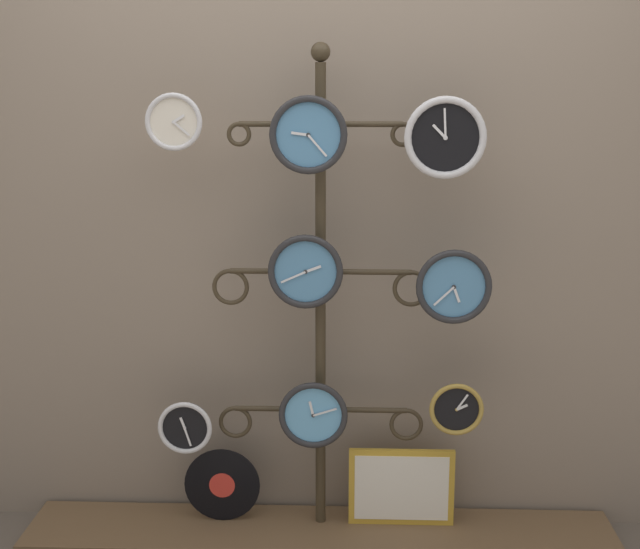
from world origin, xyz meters
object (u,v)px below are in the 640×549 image
object	(u,v)px
clock_top_right	(445,138)
clock_bottom_center	(313,415)
clock_top_left	(174,122)
clock_middle_right	(454,287)
picture_frame	(401,487)
clock_top_center	(308,135)
vinyl_record	(222,485)
clock_bottom_left	(185,427)
clock_middle_center	(306,271)
display_stand	(321,400)
clock_bottom_right	(456,409)

from	to	relation	value
clock_top_right	clock_bottom_center	bearing A→B (deg)	-179.97
clock_top_left	clock_middle_right	xyz separation A→B (m)	(0.96, -0.02, -0.56)
picture_frame	clock_bottom_center	bearing A→B (deg)	-166.38
clock_top_center	clock_top_right	bearing A→B (deg)	2.52
vinyl_record	picture_frame	world-z (taller)	picture_frame
clock_bottom_left	vinyl_record	size ratio (longest dim) A/B	0.69
clock_top_right	clock_middle_right	distance (m)	0.51
clock_middle_center	vinyl_record	bearing A→B (deg)	167.69
clock_top_center	clock_bottom_left	distance (m)	1.15
clock_top_right	clock_bottom_center	xyz separation A→B (m)	(-0.45, -0.00, -0.99)
display_stand	clock_middle_right	distance (m)	0.66
clock_bottom_left	clock_middle_right	bearing A→B (deg)	-0.78
clock_middle_center	clock_bottom_right	size ratio (longest dim) A/B	1.36
clock_top_right	clock_bottom_right	size ratio (longest dim) A/B	1.43
clock_top_right	clock_middle_center	distance (m)	0.66
clock_middle_center	clock_bottom_right	distance (m)	0.73
clock_top_right	vinyl_record	distance (m)	1.54
clock_top_right	picture_frame	size ratio (longest dim) A/B	0.70
clock_top_left	vinyl_record	distance (m)	1.37
clock_top_left	clock_top_right	distance (m)	0.92
clock_top_center	clock_middle_center	distance (m)	0.48
clock_top_center	clock_middle_right	xyz separation A→B (m)	(0.50, 0.01, -0.52)
display_stand	clock_middle_right	size ratio (longest dim) A/B	6.95
clock_top_center	clock_bottom_center	size ratio (longest dim) A/B	1.05
clock_top_center	display_stand	bearing A→B (deg)	72.01
clock_top_left	vinyl_record	xyz separation A→B (m)	(0.12, 0.08, -1.36)
clock_bottom_right	vinyl_record	xyz separation A→B (m)	(-0.86, 0.09, -0.35)
clock_bottom_center	vinyl_record	distance (m)	0.48
clock_middle_center	vinyl_record	distance (m)	0.91
display_stand	clock_bottom_center	world-z (taller)	display_stand
clock_bottom_left	picture_frame	xyz separation A→B (m)	(0.80, 0.08, -0.26)
clock_top_right	clock_middle_right	size ratio (longest dim) A/B	1.05
clock_top_left	vinyl_record	size ratio (longest dim) A/B	0.68
picture_frame	clock_top_right	bearing A→B (deg)	-33.78
clock_middle_right	clock_bottom_right	size ratio (longest dim) A/B	1.36
clock_top_left	clock_middle_right	world-z (taller)	clock_top_left
clock_bottom_left	display_stand	bearing A→B (deg)	10.53
picture_frame	clock_top_center	bearing A→B (deg)	-163.77
clock_middle_right	clock_bottom_center	distance (m)	0.69
clock_bottom_left	clock_bottom_right	xyz separation A→B (m)	(0.98, -0.00, 0.09)
clock_top_right	clock_middle_center	world-z (taller)	clock_top_right
clock_bottom_right	picture_frame	size ratio (longest dim) A/B	0.49
clock_middle_center	picture_frame	distance (m)	0.91
clock_bottom_left	vinyl_record	world-z (taller)	clock_bottom_left
clock_middle_right	clock_bottom_left	distance (m)	1.10
vinyl_record	picture_frame	xyz separation A→B (m)	(0.68, -0.00, 0.01)
clock_middle_right	picture_frame	xyz separation A→B (m)	(-0.16, 0.09, -0.80)
clock_middle_right	vinyl_record	world-z (taller)	clock_middle_right
clock_top_center	clock_middle_center	world-z (taller)	clock_top_center
clock_bottom_right	vinyl_record	world-z (taller)	clock_bottom_right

